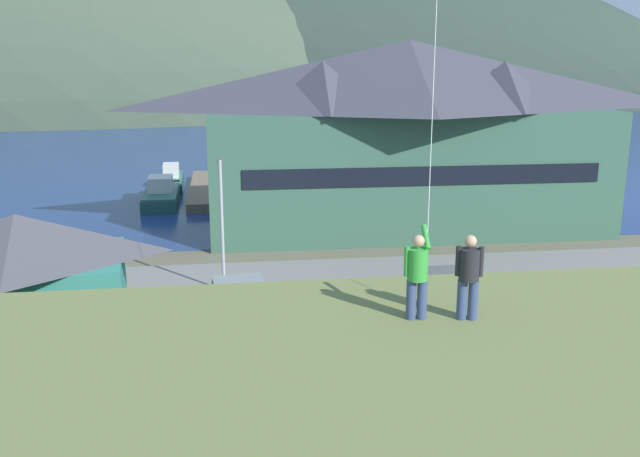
{
  "coord_description": "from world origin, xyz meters",
  "views": [
    {
      "loc": [
        -4.4,
        -22.34,
        11.5
      ],
      "look_at": [
        -0.22,
        9.0,
        3.41
      ],
      "focal_mm": 40.07,
      "sensor_mm": 36.0,
      "label": 1
    }
  ],
  "objects_px": {
    "moored_boat_outer_mooring": "(259,193)",
    "parked_car_corner_spot": "(241,299)",
    "moored_boat_inner_slip": "(172,180)",
    "parked_car_front_row_end": "(446,289)",
    "storage_shed_near_lot": "(21,282)",
    "parked_car_mid_row_far": "(607,334)",
    "moored_boat_wharfside": "(161,194)",
    "parked_car_lone_by_shed": "(477,344)",
    "parked_car_back_row_right": "(92,380)",
    "parked_car_mid_row_near": "(299,356)",
    "storage_shed_waterside": "(305,187)",
    "wharf_dock": "(211,190)",
    "person_companion": "(469,275)",
    "harbor_lodge": "(407,131)",
    "person_kite_flyer": "(417,273)",
    "parking_light_pole": "(222,215)"
  },
  "relations": [
    {
      "from": "harbor_lodge",
      "to": "moored_boat_wharfside",
      "type": "height_order",
      "value": "harbor_lodge"
    },
    {
      "from": "parked_car_mid_row_near",
      "to": "parked_car_corner_spot",
      "type": "xyz_separation_m",
      "value": [
        -1.83,
        6.13,
        0.0
      ]
    },
    {
      "from": "parked_car_mid_row_near",
      "to": "person_companion",
      "type": "xyz_separation_m",
      "value": [
        2.38,
        -9.85,
        6.06
      ]
    },
    {
      "from": "parked_car_front_row_end",
      "to": "storage_shed_waterside",
      "type": "bearing_deg",
      "value": 103.63
    },
    {
      "from": "moored_boat_outer_mooring",
      "to": "parked_car_corner_spot",
      "type": "bearing_deg",
      "value": -94.68
    },
    {
      "from": "parked_car_lone_by_shed",
      "to": "parked_car_mid_row_near",
      "type": "bearing_deg",
      "value": -178.01
    },
    {
      "from": "moored_boat_wharfside",
      "to": "parked_car_mid_row_near",
      "type": "height_order",
      "value": "moored_boat_wharfside"
    },
    {
      "from": "harbor_lodge",
      "to": "person_kite_flyer",
      "type": "xyz_separation_m",
      "value": [
        -7.75,
        -30.93,
        0.84
      ]
    },
    {
      "from": "moored_boat_inner_slip",
      "to": "parked_car_front_row_end",
      "type": "distance_m",
      "value": 33.56
    },
    {
      "from": "storage_shed_waterside",
      "to": "person_kite_flyer",
      "type": "bearing_deg",
      "value": -92.64
    },
    {
      "from": "parked_car_front_row_end",
      "to": "storage_shed_near_lot",
      "type": "bearing_deg",
      "value": -173.15
    },
    {
      "from": "person_companion",
      "to": "parked_car_mid_row_near",
      "type": "bearing_deg",
      "value": 103.6
    },
    {
      "from": "moored_boat_inner_slip",
      "to": "person_kite_flyer",
      "type": "xyz_separation_m",
      "value": [
        8.16,
        -46.37,
        6.42
      ]
    },
    {
      "from": "parked_car_mid_row_near",
      "to": "wharf_dock",
      "type": "bearing_deg",
      "value": 95.99
    },
    {
      "from": "storage_shed_waterside",
      "to": "person_kite_flyer",
      "type": "distance_m",
      "value": 33.87
    },
    {
      "from": "parked_car_lone_by_shed",
      "to": "parked_car_back_row_right",
      "type": "xyz_separation_m",
      "value": [
        -13.32,
        -1.1,
        0.0
      ]
    },
    {
      "from": "parked_car_mid_row_far",
      "to": "person_kite_flyer",
      "type": "bearing_deg",
      "value": -135.29
    },
    {
      "from": "person_kite_flyer",
      "to": "parking_light_pole",
      "type": "bearing_deg",
      "value": 101.27
    },
    {
      "from": "moored_boat_outer_mooring",
      "to": "parked_car_back_row_right",
      "type": "relative_size",
      "value": 2.03
    },
    {
      "from": "parked_car_front_row_end",
      "to": "harbor_lodge",
      "type": "bearing_deg",
      "value": 82.69
    },
    {
      "from": "harbor_lodge",
      "to": "parked_car_front_row_end",
      "type": "relative_size",
      "value": 6.18
    },
    {
      "from": "parked_car_lone_by_shed",
      "to": "parking_light_pole",
      "type": "relative_size",
      "value": 0.68
    },
    {
      "from": "storage_shed_waterside",
      "to": "moored_boat_outer_mooring",
      "type": "relative_size",
      "value": 0.68
    },
    {
      "from": "parking_light_pole",
      "to": "person_kite_flyer",
      "type": "distance_m",
      "value": 20.5
    },
    {
      "from": "parked_car_back_row_right",
      "to": "person_companion",
      "type": "distance_m",
      "value": 14.22
    },
    {
      "from": "wharf_dock",
      "to": "person_companion",
      "type": "bearing_deg",
      "value": -82.28
    },
    {
      "from": "parked_car_front_row_end",
      "to": "parked_car_corner_spot",
      "type": "xyz_separation_m",
      "value": [
        -9.04,
        -0.04,
        0.0
      ]
    },
    {
      "from": "parked_car_mid_row_far",
      "to": "parked_car_front_row_end",
      "type": "height_order",
      "value": "same"
    },
    {
      "from": "storage_shed_near_lot",
      "to": "wharf_dock",
      "type": "relative_size",
      "value": 0.61
    },
    {
      "from": "harbor_lodge",
      "to": "moored_boat_wharfside",
      "type": "distance_m",
      "value": 19.72
    },
    {
      "from": "parked_car_corner_spot",
      "to": "moored_boat_outer_mooring",
      "type": "bearing_deg",
      "value": 85.32
    },
    {
      "from": "parked_car_lone_by_shed",
      "to": "person_companion",
      "type": "distance_m",
      "value": 12.46
    },
    {
      "from": "parked_car_back_row_right",
      "to": "wharf_dock",
      "type": "bearing_deg",
      "value": 84.69
    },
    {
      "from": "moored_boat_outer_mooring",
      "to": "parked_car_corner_spot",
      "type": "distance_m",
      "value": 24.44
    },
    {
      "from": "storage_shed_near_lot",
      "to": "parked_car_mid_row_far",
      "type": "bearing_deg",
      "value": -9.45
    },
    {
      "from": "moored_boat_wharfside",
      "to": "parked_car_back_row_right",
      "type": "xyz_separation_m",
      "value": [
        0.34,
        -31.71,
        0.34
      ]
    },
    {
      "from": "storage_shed_near_lot",
      "to": "moored_boat_outer_mooring",
      "type": "distance_m",
      "value": 28.41
    },
    {
      "from": "moored_boat_outer_mooring",
      "to": "storage_shed_waterside",
      "type": "bearing_deg",
      "value": -67.55
    },
    {
      "from": "wharf_dock",
      "to": "moored_boat_wharfside",
      "type": "height_order",
      "value": "moored_boat_wharfside"
    },
    {
      "from": "parked_car_back_row_right",
      "to": "storage_shed_waterside",
      "type": "bearing_deg",
      "value": 68.45
    },
    {
      "from": "storage_shed_waterside",
      "to": "parking_light_pole",
      "type": "bearing_deg",
      "value": -111.93
    },
    {
      "from": "harbor_lodge",
      "to": "parking_light_pole",
      "type": "height_order",
      "value": "harbor_lodge"
    },
    {
      "from": "moored_boat_wharfside",
      "to": "moored_boat_outer_mooring",
      "type": "height_order",
      "value": "same"
    },
    {
      "from": "moored_boat_inner_slip",
      "to": "parked_car_mid_row_near",
      "type": "relative_size",
      "value": 1.34
    },
    {
      "from": "parked_car_mid_row_far",
      "to": "parked_car_mid_row_near",
      "type": "height_order",
      "value": "same"
    },
    {
      "from": "moored_boat_wharfside",
      "to": "person_kite_flyer",
      "type": "distance_m",
      "value": 41.91
    },
    {
      "from": "harbor_lodge",
      "to": "parked_car_mid_row_far",
      "type": "height_order",
      "value": "harbor_lodge"
    },
    {
      "from": "storage_shed_near_lot",
      "to": "moored_boat_wharfside",
      "type": "height_order",
      "value": "storage_shed_near_lot"
    },
    {
      "from": "harbor_lodge",
      "to": "moored_boat_inner_slip",
      "type": "bearing_deg",
      "value": 135.88
    },
    {
      "from": "parked_car_mid_row_far",
      "to": "parked_car_corner_spot",
      "type": "height_order",
      "value": "same"
    }
  ]
}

